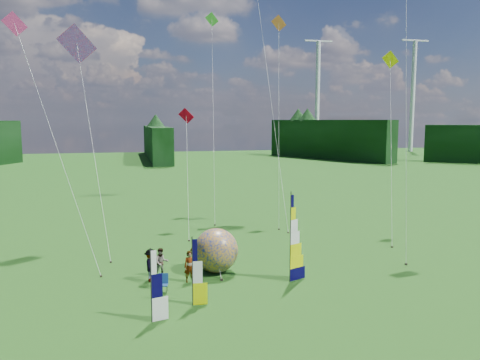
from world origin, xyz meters
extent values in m
plane|color=#2D471A|center=(0.00, 0.00, 0.00)|extent=(220.00, 220.00, 0.00)
sphere|color=navy|center=(-1.99, 5.69, 1.27)|extent=(2.56, 2.56, 2.54)
imported|color=#66594C|center=(-3.68, 4.37, 0.85)|extent=(0.63, 0.41, 1.71)
imported|color=#66594C|center=(-5.09, 5.62, 0.81)|extent=(0.83, 0.49, 1.62)
imported|color=#66594C|center=(-5.71, 4.95, 0.90)|extent=(0.48, 1.18, 1.79)
imported|color=#66594C|center=(-2.97, 6.71, 0.83)|extent=(1.04, 0.84, 1.66)
camera|label=1|loc=(-6.83, -19.80, 8.64)|focal=35.00mm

